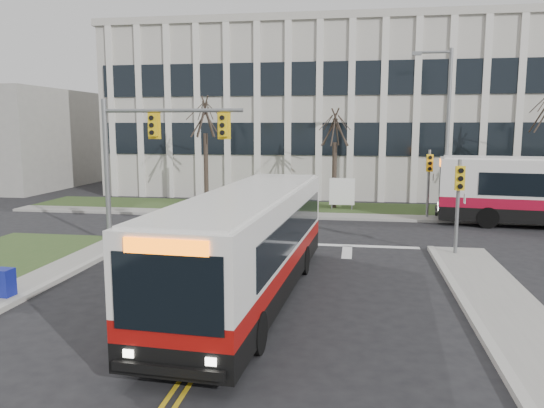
{
  "coord_description": "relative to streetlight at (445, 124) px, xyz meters",
  "views": [
    {
      "loc": [
        3.26,
        -14.13,
        5.06
      ],
      "look_at": [
        0.02,
        6.4,
        2.0
      ],
      "focal_mm": 35.0,
      "sensor_mm": 36.0,
      "label": 1
    }
  ],
  "objects": [
    {
      "name": "building_lawn",
      "position": [
        -3.03,
        1.8,
        -5.13
      ],
      "size": [
        44.0,
        5.0,
        0.12
      ],
      "primitive_type": "cube",
      "color": "#344D21",
      "rests_on": "ground"
    },
    {
      "name": "signal_pole_far",
      "position": [
        -0.83,
        -0.8,
        -2.69
      ],
      "size": [
        0.34,
        0.39,
        3.8
      ],
      "color": "slate",
      "rests_on": "ground"
    },
    {
      "name": "tree_left",
      "position": [
        -14.03,
        1.8,
        0.32
      ],
      "size": [
        1.8,
        1.8,
        7.7
      ],
      "color": "#42352B",
      "rests_on": "ground"
    },
    {
      "name": "sidewalk_cross",
      "position": [
        -3.03,
        -1.0,
        -5.12
      ],
      "size": [
        44.0,
        1.6,
        0.14
      ],
      "primitive_type": "cube",
      "color": "#9E9B93",
      "rests_on": "ground"
    },
    {
      "name": "signal_pole_near",
      "position": [
        -0.83,
        -9.3,
        -2.69
      ],
      "size": [
        0.34,
        0.39,
        3.8
      ],
      "color": "slate",
      "rests_on": "ground"
    },
    {
      "name": "tree_mid",
      "position": [
        -6.03,
        2.0,
        -0.31
      ],
      "size": [
        1.8,
        1.8,
        6.82
      ],
      "color": "#42352B",
      "rests_on": "ground"
    },
    {
      "name": "ground",
      "position": [
        -8.03,
        -16.2,
        -5.19
      ],
      "size": [
        120.0,
        120.0,
        0.0
      ],
      "primitive_type": "plane",
      "color": "black",
      "rests_on": "ground"
    },
    {
      "name": "office_building",
      "position": [
        -3.03,
        13.8,
        0.81
      ],
      "size": [
        40.0,
        16.0,
        12.0
      ],
      "primitive_type": "cube",
      "color": "#B4B0A6",
      "rests_on": "ground"
    },
    {
      "name": "streetlight",
      "position": [
        0.0,
        0.0,
        0.0
      ],
      "size": [
        2.15,
        0.25,
        9.2
      ],
      "color": "slate",
      "rests_on": "ground"
    },
    {
      "name": "newspaper_box_blue",
      "position": [
        -14.83,
        -16.79,
        -4.72
      ],
      "size": [
        0.53,
        0.49,
        0.95
      ],
      "primitive_type": "cube",
      "rotation": [
        0.0,
        0.0,
        -0.07
      ],
      "color": "navy",
      "rests_on": "ground"
    },
    {
      "name": "mast_arm_signal",
      "position": [
        -13.65,
        -9.04,
        -0.94
      ],
      "size": [
        6.11,
        0.38,
        6.2
      ],
      "color": "slate",
      "rests_on": "ground"
    },
    {
      "name": "bus_main",
      "position": [
        -7.79,
        -15.47,
        -3.63
      ],
      "size": [
        3.24,
        11.84,
        3.12
      ],
      "primitive_type": null,
      "rotation": [
        0.0,
        0.0,
        -0.06
      ],
      "color": "silver",
      "rests_on": "ground"
    },
    {
      "name": "directory_sign",
      "position": [
        -5.53,
        1.3,
        -4.02
      ],
      "size": [
        1.5,
        0.12,
        2.0
      ],
      "color": "slate",
      "rests_on": "ground"
    }
  ]
}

